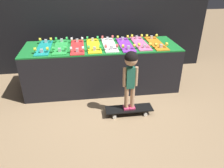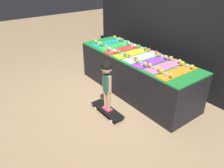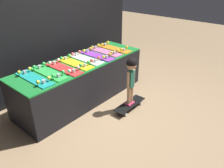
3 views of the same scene
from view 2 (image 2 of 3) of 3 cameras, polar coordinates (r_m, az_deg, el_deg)
The scene contains 13 objects.
ground_plane at distance 3.93m, azimuth -0.07°, elevation -4.27°, with size 16.00×16.00×0.00m, color #9E7F5B.
back_wall at distance 4.36m, azimuth 14.97°, elevation 15.77°, with size 4.24×0.10×2.47m.
display_rack at distance 4.07m, azimuth 6.26°, elevation 2.65°, with size 2.44×0.81×0.73m.
skateboard_teal_on_rack at distance 4.58m, azimuth -1.03°, elevation 10.89°, with size 0.20×0.74×0.09m.
skateboard_green_on_rack at distance 4.39m, azimuth 1.01°, elevation 10.11°, with size 0.20×0.74×0.09m.
skateboard_red_on_rack at distance 4.17m, azimuth 2.69°, elevation 9.11°, with size 0.20×0.74×0.09m.
skateboard_yellow_on_rack at distance 4.01m, azimuth 5.30°, elevation 8.20°, with size 0.20×0.74×0.09m.
skateboard_white_on_rack at distance 3.85m, azimuth 7.97°, elevation 7.15°, with size 0.20×0.74×0.09m.
skateboard_purple_on_rack at distance 3.66m, azimuth 10.36°, elevation 5.84°, with size 0.20×0.74×0.09m.
skateboard_pink_on_rack at distance 3.54m, azimuth 13.72°, elevation 4.65°, with size 0.20×0.74×0.09m.
skateboard_orange_on_rack at distance 3.38m, azimuth 16.65°, elevation 3.09°, with size 0.20×0.74×0.09m.
skateboard_on_floor at distance 3.55m, azimuth -1.25°, elevation -6.85°, with size 0.66×0.20×0.09m.
child at distance 3.24m, azimuth -1.36°, elevation 1.84°, with size 0.20×0.17×0.83m.
Camera 2 is at (2.65, -1.99, 2.12)m, focal length 35.00 mm.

